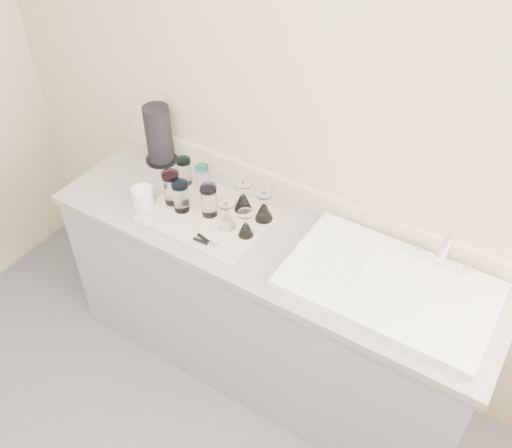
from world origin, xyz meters
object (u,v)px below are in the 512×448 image
Objects in this scene: tumbler_teal at (184,171)px; can_opener at (207,242)px; sink_unit at (390,285)px; goblet_back_right at (264,210)px; tumbler_lavender at (209,200)px; goblet_front_right at (246,227)px; white_mug at (142,197)px; tumbler_cyan at (202,178)px; tumbler_blue at (181,196)px; tumbler_magenta at (172,188)px; goblet_front_left at (226,219)px; paper_towel_roll at (159,135)px; goblet_back_left at (243,200)px.

tumbler_teal is 1.11× the size of can_opener.
sink_unit is 0.65m from goblet_back_right.
goblet_front_right is (0.22, -0.03, -0.04)m from tumbler_lavender.
white_mug is at bearing 171.83° from can_opener.
tumbler_cyan is 0.39m from goblet_front_right.
tumbler_teal is 0.20m from tumbler_blue.
tumbler_cyan is at bearing 68.82° from tumbler_magenta.
tumbler_cyan is at bearing 173.34° from sink_unit.
white_mug is (-0.17, -0.24, -0.02)m from tumbler_cyan.
tumbler_lavender is at bearing 18.34° from tumbler_blue.
tumbler_lavender reaches higher than goblet_front_right.
tumbler_teal reaches higher than can_opener.
tumbler_lavender reaches higher than can_opener.
goblet_front_left reaches higher than can_opener.
paper_towel_roll reaches higher than tumbler_cyan.
goblet_front_left is (0.24, 0.01, -0.03)m from tumbler_blue.
paper_towel_roll reaches higher than white_mug.
tumbler_lavender is 1.22× the size of can_opener.
goblet_back_right is (0.36, -0.03, -0.01)m from tumbler_cyan.
paper_towel_roll is (-0.69, 0.12, 0.09)m from goblet_back_right.
goblet_back_right is (0.35, 0.15, -0.03)m from tumbler_blue.
goblet_front_right is 0.73m from paper_towel_roll.
goblet_back_left is (-0.75, 0.09, 0.04)m from sink_unit.
goblet_back_right reaches higher than white_mug.
tumbler_cyan is 0.79× the size of tumbler_magenta.
can_opener is at bearing -57.68° from tumbler_lavender.
goblet_back_right is at bearing 66.24° from can_opener.
sink_unit is 0.76m from goblet_back_left.
goblet_front_right is at bearing -25.02° from tumbler_cyan.
tumbler_teal is at bearing -23.03° from paper_towel_roll.
sink_unit is 1.17m from white_mug.
paper_towel_roll reaches higher than can_opener.
goblet_back_left is (0.25, -0.02, -0.01)m from tumbler_cyan.
tumbler_cyan is at bearing -14.75° from paper_towel_roll.
tumbler_cyan is 0.35m from paper_towel_roll.
sink_unit reaches higher than goblet_back_left.
can_opener is 0.41× the size of paper_towel_roll.
tumbler_blue reaches higher than goblet_back_right.
tumbler_cyan is 0.36m from goblet_back_right.
tumbler_teal is 0.46× the size of paper_towel_roll.
white_mug is (-1.17, -0.13, 0.03)m from sink_unit.
white_mug is at bearing -105.64° from tumbler_teal.
sink_unit is at bearing 13.68° from can_opener.
goblet_front_left is at bearing -179.37° from goblet_front_right.
tumbler_cyan is at bearing 93.10° from tumbler_blue.
paper_towel_roll reaches higher than tumbler_lavender.
sink_unit is 1.11m from tumbler_teal.
tumbler_blue is at bearing -177.29° from goblet_front_left.
tumbler_teal is 0.10m from tumbler_cyan.
goblet_back_right is 1.19× the size of goblet_front_right.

